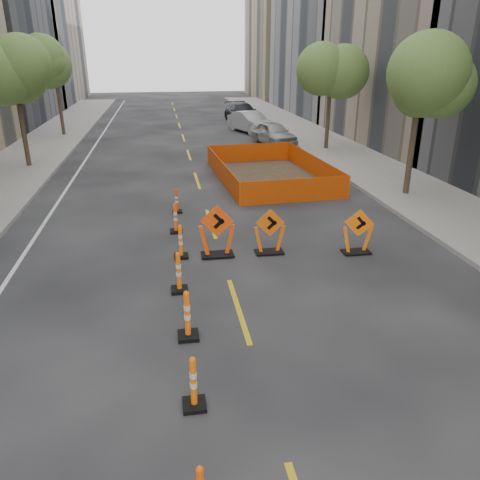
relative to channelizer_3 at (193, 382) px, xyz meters
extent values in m
plane|color=black|center=(1.26, -0.90, -0.50)|extent=(140.00, 140.00, 0.00)
cube|color=gray|center=(10.26, 11.10, -0.43)|extent=(4.00, 90.00, 0.15)
cube|color=gray|center=(-15.74, 54.70, 9.50)|extent=(12.00, 20.00, 20.00)
cube|color=gray|center=(18.26, 22.90, 6.50)|extent=(12.00, 16.00, 14.00)
cube|color=gray|center=(18.26, 39.30, 9.50)|extent=(12.00, 18.00, 20.00)
cube|color=tan|center=(18.26, 57.70, 7.50)|extent=(12.00, 14.00, 16.00)
cylinder|color=#382B1E|center=(-7.14, 19.10, 1.07)|extent=(0.24, 0.24, 3.15)
sphere|color=#526B2D|center=(-7.14, 19.10, 4.05)|extent=(2.80, 2.80, 2.80)
cylinder|color=#382B1E|center=(-7.14, 29.10, 1.07)|extent=(0.24, 0.24, 3.15)
sphere|color=#526B2D|center=(-7.14, 29.10, 4.05)|extent=(2.80, 2.80, 2.80)
cylinder|color=#382B1E|center=(9.66, 11.10, 1.07)|extent=(0.24, 0.24, 3.15)
sphere|color=#526B2D|center=(9.66, 11.10, 4.05)|extent=(2.80, 2.80, 2.80)
cylinder|color=#382B1E|center=(9.66, 21.10, 1.07)|extent=(0.24, 0.24, 3.15)
sphere|color=#526B2D|center=(9.66, 21.10, 4.05)|extent=(2.80, 2.80, 2.80)
imported|color=#B0B0B2|center=(6.95, 23.65, 0.21)|extent=(2.69, 4.50, 1.43)
imported|color=#A4A4A9|center=(6.37, 28.66, 0.26)|extent=(3.06, 4.88, 1.52)
imported|color=black|center=(6.69, 34.27, 0.28)|extent=(2.74, 5.61, 1.57)
camera|label=1|loc=(-0.28, -6.36, 5.10)|focal=35.00mm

